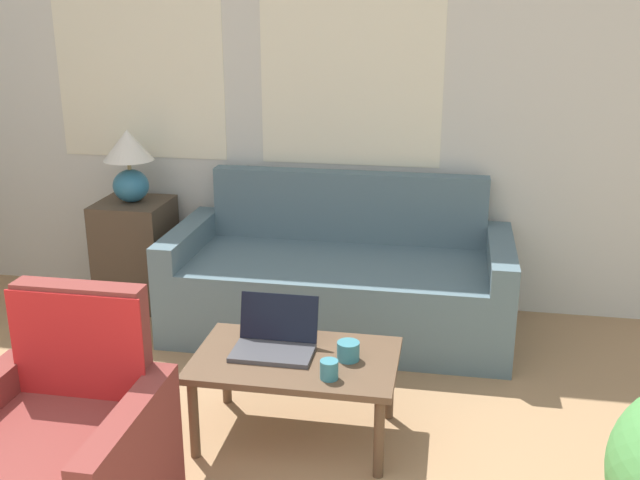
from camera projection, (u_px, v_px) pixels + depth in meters
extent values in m
cube|color=silver|center=(257.00, 97.00, 4.63)|extent=(6.36, 0.05, 2.60)
cube|color=white|center=(138.00, 54.00, 4.65)|extent=(1.10, 0.01, 1.30)
cube|color=white|center=(351.00, 57.00, 4.43)|extent=(1.10, 0.01, 1.30)
cube|color=slate|center=(338.00, 296.00, 4.37)|extent=(1.68, 0.87, 0.45)
cube|color=slate|center=(348.00, 241.00, 4.66)|extent=(1.68, 0.12, 0.88)
cube|color=slate|center=(189.00, 274.00, 4.51)|extent=(0.14, 0.87, 0.60)
cube|color=slate|center=(498.00, 294.00, 4.20)|extent=(0.14, 0.87, 0.60)
cube|color=brown|center=(89.00, 391.00, 2.89)|extent=(0.50, 0.10, 0.88)
cube|color=red|center=(79.00, 373.00, 2.81)|extent=(0.53, 0.01, 0.64)
cube|color=#4C3D2D|center=(136.00, 253.00, 4.75)|extent=(0.43, 0.43, 0.68)
ellipsoid|color=teal|center=(131.00, 186.00, 4.62)|extent=(0.22, 0.22, 0.20)
cylinder|color=tan|center=(129.00, 165.00, 4.58)|extent=(0.02, 0.02, 0.06)
cone|color=white|center=(128.00, 145.00, 4.54)|extent=(0.31, 0.31, 0.19)
cube|color=brown|center=(296.00, 360.00, 3.27)|extent=(0.89, 0.56, 0.03)
cylinder|color=brown|center=(194.00, 419.00, 3.18)|extent=(0.04, 0.04, 0.37)
cylinder|color=brown|center=(379.00, 438.00, 3.04)|extent=(0.04, 0.04, 0.37)
cylinder|color=brown|center=(226.00, 368.00, 3.61)|extent=(0.04, 0.04, 0.37)
cylinder|color=brown|center=(389.00, 382.00, 3.48)|extent=(0.04, 0.04, 0.37)
cube|color=#47474C|center=(273.00, 353.00, 3.27)|extent=(0.35, 0.21, 0.02)
cube|color=black|center=(279.00, 317.00, 3.36)|extent=(0.35, 0.07, 0.21)
cylinder|color=teal|center=(329.00, 370.00, 3.06)|extent=(0.08, 0.08, 0.08)
cylinder|color=teal|center=(348.00, 351.00, 3.22)|extent=(0.10, 0.10, 0.08)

